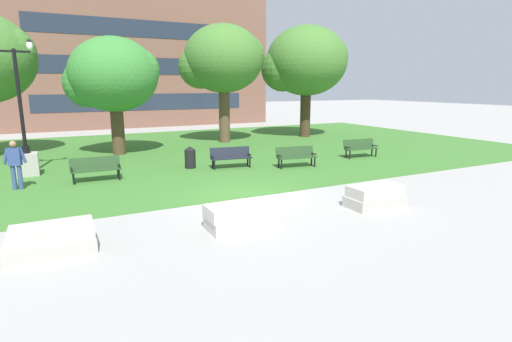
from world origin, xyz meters
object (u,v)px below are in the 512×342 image
object	(u,v)px
concrete_block_center	(52,240)
trash_bin	(190,157)
concrete_block_right	(375,196)
person_bystander_near_lawn	(15,162)
lamp_post_right	(26,149)
concrete_block_left	(241,216)
park_bench_near_left	(296,155)
park_bench_far_left	(360,147)
park_bench_far_right	(96,167)
park_bench_near_right	(231,156)

from	to	relation	value
concrete_block_center	trash_bin	world-z (taller)	trash_bin
concrete_block_right	person_bystander_near_lawn	xyz separation A→B (m)	(-9.75, 7.11, 0.68)
lamp_post_right	person_bystander_near_lawn	size ratio (longest dim) A/B	3.12
concrete_block_left	park_bench_near_left	distance (m)	8.06
concrete_block_center	park_bench_far_left	distance (m)	15.32
concrete_block_right	concrete_block_left	bearing A→B (deg)	178.29
concrete_block_center	park_bench_far_right	size ratio (longest dim) A/B	1.00
lamp_post_right	concrete_block_left	bearing A→B (deg)	-61.58
concrete_block_left	person_bystander_near_lawn	world-z (taller)	person_bystander_near_lawn
concrete_block_left	park_bench_far_left	xyz separation A→B (m)	(9.72, 6.56, 0.23)
concrete_block_left	person_bystander_near_lawn	size ratio (longest dim) A/B	1.07
lamp_post_right	concrete_block_center	bearing A→B (deg)	-85.00
park_bench_near_right	trash_bin	distance (m)	1.78
park_bench_near_left	concrete_block_right	bearing A→B (deg)	-99.76
park_bench_near_left	person_bystander_near_lawn	xyz separation A→B (m)	(-10.79, 1.06, 0.45)
park_bench_far_right	park_bench_near_left	bearing A→B (deg)	-8.34
park_bench_near_right	lamp_post_right	size ratio (longest dim) A/B	0.35
concrete_block_right	trash_bin	distance (m)	8.60
park_bench_far_left	park_bench_far_right	size ratio (longest dim) A/B	1.02
concrete_block_right	park_bench_near_right	xyz separation A→B (m)	(-1.61, 7.22, 0.23)
person_bystander_near_lawn	lamp_post_right	bearing A→B (deg)	84.71
concrete_block_left	park_bench_far_right	bearing A→B (deg)	111.11
concrete_block_left	park_bench_near_left	world-z (taller)	park_bench_near_left
concrete_block_right	person_bystander_near_lawn	size ratio (longest dim) A/B	1.05
concrete_block_right	trash_bin	size ratio (longest dim) A/B	1.87
park_bench_far_right	concrete_block_right	bearing A→B (deg)	-45.32
concrete_block_center	park_bench_near_right	xyz separation A→B (m)	(7.13, 6.67, 0.23)
park_bench_far_left	person_bystander_near_lawn	xyz separation A→B (m)	(-15.05, 0.42, 0.45)
person_bystander_near_lawn	concrete_block_center	bearing A→B (deg)	-81.21
park_bench_far_right	lamp_post_right	bearing A→B (deg)	135.56
trash_bin	park_bench_far_right	bearing A→B (deg)	-169.77
lamp_post_right	park_bench_near_left	bearing A→B (deg)	-18.39
concrete_block_left	park_bench_near_right	distance (m)	7.63
concrete_block_left	trash_bin	world-z (taller)	trash_bin
park_bench_near_left	park_bench_near_right	bearing A→B (deg)	156.23
park_bench_near_left	park_bench_far_right	distance (m)	8.30
concrete_block_left	lamp_post_right	world-z (taller)	lamp_post_right
park_bench_far_right	trash_bin	world-z (taller)	trash_bin
lamp_post_right	person_bystander_near_lawn	bearing A→B (deg)	-95.29
park_bench_far_right	park_bench_far_left	bearing A→B (deg)	-2.58
park_bench_near_right	lamp_post_right	xyz separation A→B (m)	(-7.92, 2.34, 0.55)
trash_bin	concrete_block_right	bearing A→B (deg)	-67.95
park_bench_far_left	person_bystander_near_lawn	world-z (taller)	person_bystander_near_lawn
concrete_block_left	park_bench_far_left	bearing A→B (deg)	34.02
concrete_block_right	lamp_post_right	xyz separation A→B (m)	(-9.53, 9.56, 0.79)
concrete_block_center	concrete_block_right	size ratio (longest dim) A/B	1.00
concrete_block_left	park_bench_near_left	size ratio (longest dim) A/B	0.98
park_bench_near_right	lamp_post_right	bearing A→B (deg)	163.50
concrete_block_left	concrete_block_right	world-z (taller)	same
park_bench_near_left	trash_bin	world-z (taller)	trash_bin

